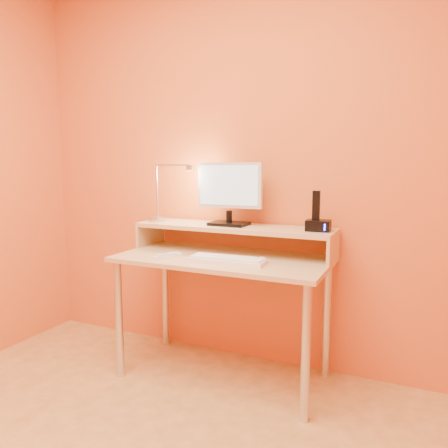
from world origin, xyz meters
The scene contains 25 objects.
wall_back centered at (0.00, 1.50, 1.25)m, with size 3.00×0.04×2.50m, color #CF5E2B.
desk_leg_fl centered at (-0.55, 0.93, 0.35)m, with size 0.04×0.04×0.69m, color silver.
desk_leg_fr centered at (0.55, 0.93, 0.35)m, with size 0.04×0.04×0.69m, color silver.
desk_leg_bl centered at (-0.55, 1.43, 0.35)m, with size 0.04×0.04×0.69m, color silver.
desk_leg_br centered at (0.55, 1.43, 0.35)m, with size 0.04×0.04×0.69m, color silver.
desk_lower centered at (0.00, 1.18, 0.71)m, with size 1.20×0.60×0.03m, color tan.
shelf_riser_left centered at (-0.59, 1.33, 0.79)m, with size 0.02×0.30×0.14m, color tan.
shelf_riser_right centered at (0.59, 1.33, 0.79)m, with size 0.02×0.30×0.14m, color tan.
desk_shelf centered at (0.00, 1.33, 0.87)m, with size 1.20×0.30×0.03m, color tan.
monitor_foot centered at (-0.03, 1.33, 0.89)m, with size 0.22×0.16×0.02m, color black.
monitor_neck centered at (-0.03, 1.33, 0.93)m, with size 0.04×0.04×0.07m, color black.
monitor_panel centered at (-0.03, 1.34, 1.12)m, with size 0.39×0.04×0.27m, color silver.
monitor_back centered at (-0.03, 1.36, 1.12)m, with size 0.35×0.01×0.23m, color black.
monitor_screen centered at (-0.03, 1.32, 1.12)m, with size 0.36×0.00×0.23m, color #B2DAED.
lamp_base centered at (-0.51, 1.30, 0.89)m, with size 0.10×0.10×0.03m, color silver.
lamp_post centered at (-0.51, 1.30, 1.07)m, with size 0.01×0.01×0.33m, color silver.
lamp_arm centered at (-0.39, 1.30, 1.24)m, with size 0.01×0.01×0.24m, color silver.
lamp_head centered at (-0.27, 1.30, 1.22)m, with size 0.04×0.04×0.03m, color silver.
lamp_bulb centered at (-0.27, 1.30, 1.20)m, with size 0.03×0.03×0.00m, color #FFEAC6.
phone_dock centered at (0.51, 1.33, 0.91)m, with size 0.13×0.10×0.06m, color black.
phone_handset centered at (0.49, 1.33, 1.02)m, with size 0.04×0.03×0.16m, color black.
phone_led centered at (0.55, 1.28, 0.91)m, with size 0.01×0.00×0.04m, color #1A28F0.
keyboard centered at (0.08, 1.05, 0.73)m, with size 0.41×0.13×0.02m, color white.
mouse centered at (0.25, 1.10, 0.74)m, with size 0.06×0.11×0.04m, color white.
remote_control centered at (-0.27, 1.03, 0.73)m, with size 0.05×0.17×0.02m, color white.
Camera 1 is at (1.01, -1.01, 1.25)m, focal length 34.77 mm.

